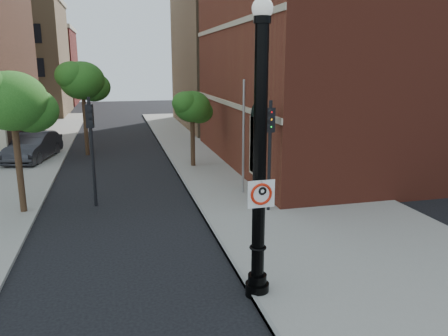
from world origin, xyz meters
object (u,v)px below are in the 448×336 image
object	(u,v)px
parked_car	(33,147)
traffic_signal_right	(270,139)
no_parking_sign	(261,194)
lamppost	(259,169)
traffic_signal_left	(91,134)

from	to	relation	value
parked_car	traffic_signal_right	distance (m)	15.97
no_parking_sign	traffic_signal_right	bearing A→B (deg)	66.80
lamppost	no_parking_sign	distance (m)	0.57
lamppost	traffic_signal_right	xyz separation A→B (m)	(2.33, 5.71, -0.32)
parked_car	traffic_signal_right	size ratio (longest dim) A/B	1.18
no_parking_sign	traffic_signal_left	world-z (taller)	traffic_signal_left
parked_car	traffic_signal_right	xyz separation A→B (m)	(10.23, -12.08, 2.05)
traffic_signal_left	lamppost	bearing A→B (deg)	-56.49
parked_car	traffic_signal_left	xyz separation A→B (m)	(3.80, -9.59, 2.09)
lamppost	traffic_signal_right	bearing A→B (deg)	67.79
no_parking_sign	traffic_signal_right	world-z (taller)	traffic_signal_right
traffic_signal_left	traffic_signal_right	xyz separation A→B (m)	(6.44, -2.49, -0.04)
lamppost	traffic_signal_left	distance (m)	9.17
traffic_signal_left	traffic_signal_right	bearing A→B (deg)	-14.24
lamppost	traffic_signal_left	bearing A→B (deg)	116.60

